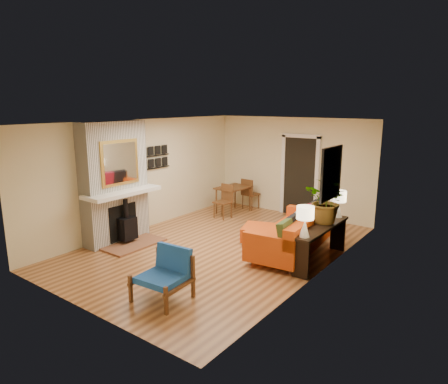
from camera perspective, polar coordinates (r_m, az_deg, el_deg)
The scene contains 10 objects.
room_shell at distance 10.05m, azimuth 11.15°, elevation 2.49°, with size 6.50×6.50×6.50m.
fireplace at distance 8.84m, azimuth -15.22°, elevation 0.91°, with size 1.09×1.68×2.60m.
sofa at distance 8.18m, azimuth 10.19°, elevation -5.85°, with size 1.25×2.44×0.92m.
ottoman at distance 8.75m, azimuth 5.11°, elevation -5.83°, with size 0.90×0.90×0.36m.
blue_chair at distance 6.35m, azimuth -8.24°, elevation -11.14°, with size 0.80×0.79×0.79m.
dining_table at distance 10.91m, azimuth 1.63°, elevation -0.03°, with size 0.75×1.65×0.88m.
console_table at distance 7.72m, azimuth 13.76°, elevation -5.82°, with size 0.34×1.85×0.72m.
lamp_near at distance 6.92m, azimuth 11.51°, elevation -3.65°, with size 0.30×0.30×0.54m.
lamp_far at distance 8.27m, azimuth 16.04°, elevation -1.20°, with size 0.30×0.30×0.54m.
houseplant at distance 7.77m, azimuth 14.60°, elevation -1.20°, with size 0.80×0.69×0.89m, color #1E5919.
Camera 1 is at (4.86, -6.30, 2.98)m, focal length 32.00 mm.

